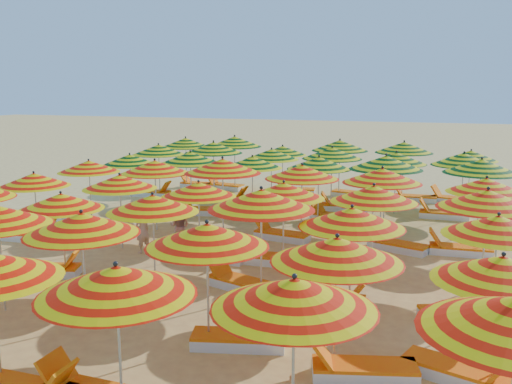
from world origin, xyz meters
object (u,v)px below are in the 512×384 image
(umbrella_30, at_px, (130,160))
(lounger_25, at_px, (151,193))
(umbrella_18, at_px, (34,180))
(lounger_26, at_px, (227,198))
(umbrella_27, at_px, (302,172))
(lounger_10, at_px, (240,283))
(lounger_14, at_px, (219,255))
(lounger_28, at_px, (343,206))
(umbrella_11, at_px, (503,269))
(umbrella_40, at_px, (396,158))
(umbrella_31, at_px, (190,158))
(umbrella_43, at_px, (235,142))
(umbrella_3, at_px, (116,281))
(lounger_16, at_px, (508,284))
(umbrella_17, at_px, (498,226))
(umbrella_15, at_px, (261,200))
(umbrella_38, at_px, (272,154))
(umbrella_45, at_px, (340,145))
(umbrella_44, at_px, (283,150))
(lounger_29, at_px, (443,214))
(umbrella_22, at_px, (374,194))
(umbrella_39, at_px, (332,153))
(lounger_12, at_px, (465,313))
(lounger_8, at_px, (459,372))
(lounger_33, at_px, (353,194))
(lounger_13, at_px, (29,236))
(umbrella_26, at_px, (223,166))
(umbrella_9, at_px, (207,235))
(umbrella_10, at_px, (337,250))
(umbrella_24, at_px, (89,166))
(umbrella_20, at_px, (199,189))
(lounger_35, at_px, (452,199))
(umbrella_35, at_px, (482,166))
(beachgoer_b, at_px, (180,226))
(umbrella_41, at_px, (464,159))
(lounger_31, at_px, (224,186))
(lounger_17, at_px, (74,218))
(umbrella_28, at_px, (382,176))
(umbrella_37, at_px, (214,148))
(umbrella_29, at_px, (486,185))
(lounger_32, at_px, (294,190))
(umbrella_23, at_px, (488,199))
(umbrella_8, at_px, (82,224))
(lounger_30, at_px, (198,185))
(lounger_20, at_px, (459,249))
(lounger_24, at_px, (497,231))
(umbrella_14, at_px, (153,204))
(lounger_18, at_px, (281,235))
(lounger_23, at_px, (333,217))
(lounger_21, at_px, (204,211))
(umbrella_47, at_px, (471,155))
(lounger_22, at_px, (266,214))
(umbrella_34, at_px, (386,163))
(umbrella_36, at_px, (159,150))

(umbrella_30, distance_m, lounger_25, 3.33)
(umbrella_18, xyz_separation_m, lounger_26, (3.24, 7.55, -1.80))
(umbrella_27, height_order, lounger_10, umbrella_27)
(lounger_14, bearing_deg, lounger_28, 81.74)
(umbrella_11, bearing_deg, umbrella_40, 101.68)
(umbrella_31, bearing_deg, umbrella_43, 90.67)
(umbrella_3, height_order, lounger_16, umbrella_3)
(umbrella_17, height_order, lounger_14, umbrella_17)
(umbrella_15, distance_m, umbrella_38, 10.07)
(lounger_14, bearing_deg, umbrella_45, 89.28)
(umbrella_44, xyz_separation_m, lounger_29, (6.73, -2.70, -1.77))
(umbrella_22, height_order, umbrella_43, umbrella_43)
(umbrella_39, height_order, lounger_12, umbrella_39)
(lounger_8, bearing_deg, lounger_33, 123.90)
(umbrella_45, distance_m, lounger_25, 8.28)
(lounger_13, bearing_deg, lounger_14, -4.15)
(umbrella_26, bearing_deg, umbrella_9, -70.64)
(lounger_13, bearing_deg, umbrella_38, 49.48)
(umbrella_10, relative_size, umbrella_24, 1.12)
(umbrella_43, relative_size, lounger_16, 1.51)
(umbrella_20, xyz_separation_m, lounger_35, (6.76, 9.95, -1.77))
(lounger_8, distance_m, lounger_33, 15.28)
(umbrella_38, bearing_deg, umbrella_35, -17.65)
(beachgoer_b, bearing_deg, umbrella_41, -142.41)
(lounger_31, bearing_deg, lounger_17, 79.95)
(umbrella_28, distance_m, lounger_14, 5.23)
(umbrella_39, xyz_separation_m, lounger_35, (4.50, 2.48, -2.00))
(umbrella_37, distance_m, umbrella_44, 3.28)
(umbrella_29, relative_size, lounger_32, 1.49)
(umbrella_23, relative_size, lounger_32, 1.50)
(umbrella_30, relative_size, lounger_29, 1.34)
(umbrella_8, height_order, lounger_30, umbrella_8)
(lounger_20, xyz_separation_m, lounger_24, (1.19, 2.58, 0.00))
(umbrella_14, height_order, lounger_20, umbrella_14)
(umbrella_20, height_order, lounger_28, umbrella_20)
(umbrella_38, height_order, lounger_13, umbrella_38)
(lounger_18, relative_size, lounger_23, 0.99)
(umbrella_44, distance_m, lounger_25, 5.95)
(umbrella_22, distance_m, lounger_21, 8.45)
(lounger_8, xyz_separation_m, lounger_29, (-0.31, 11.92, 0.00))
(umbrella_15, height_order, umbrella_30, umbrella_15)
(umbrella_43, distance_m, umbrella_47, 9.91)
(umbrella_29, relative_size, lounger_8, 1.46)
(umbrella_41, relative_size, lounger_24, 1.60)
(lounger_22, bearing_deg, umbrella_34, 163.16)
(umbrella_24, bearing_deg, umbrella_10, -37.54)
(umbrella_36, height_order, lounger_22, umbrella_36)
(umbrella_20, bearing_deg, lounger_29, 47.68)
(umbrella_20, bearing_deg, umbrella_35, 33.99)
(umbrella_34, relative_size, umbrella_35, 1.06)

